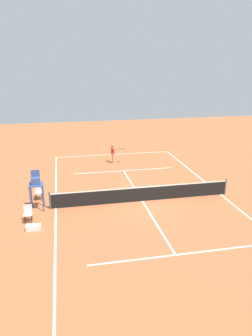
% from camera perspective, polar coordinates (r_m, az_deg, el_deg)
% --- Properties ---
extents(ground_plane, '(60.00, 60.00, 0.00)m').
position_cam_1_polar(ground_plane, '(20.30, 2.92, -5.91)').
color(ground_plane, '#B76038').
extents(court_lines, '(10.82, 22.32, 0.01)m').
position_cam_1_polar(court_lines, '(20.30, 2.92, -5.90)').
color(court_lines, white).
rests_on(court_lines, ground).
extents(tennis_net, '(11.42, 0.10, 1.07)m').
position_cam_1_polar(tennis_net, '(20.11, 2.94, -4.62)').
color(tennis_net, '#4C4C51').
rests_on(tennis_net, ground).
extents(player_serving, '(1.23, 0.74, 1.65)m').
position_cam_1_polar(player_serving, '(27.70, -2.31, 2.87)').
color(player_serving, '#9E704C').
rests_on(player_serving, ground).
extents(tennis_ball, '(0.07, 0.07, 0.07)m').
position_cam_1_polar(tennis_ball, '(26.84, -1.29, 0.28)').
color(tennis_ball, '#CCE033').
rests_on(tennis_ball, ground).
extents(umpire_chair, '(0.80, 0.80, 2.41)m').
position_cam_1_polar(umpire_chair, '(19.30, -15.80, -2.77)').
color(umpire_chair, '#38518C').
rests_on(umpire_chair, ground).
extents(courtside_chair_near, '(0.44, 0.46, 0.95)m').
position_cam_1_polar(courtside_chair_near, '(18.35, -17.11, -7.65)').
color(courtside_chair_near, '#262626').
rests_on(courtside_chair_near, ground).
extents(courtside_chair_mid, '(0.44, 0.46, 0.95)m').
position_cam_1_polar(courtside_chair_mid, '(21.08, -15.35, -4.06)').
color(courtside_chair_mid, '#262626').
rests_on(courtside_chair_mid, ground).
extents(equipment_bag, '(0.76, 0.32, 0.30)m').
position_cam_1_polar(equipment_bag, '(17.58, -16.21, -10.15)').
color(equipment_bag, white).
rests_on(equipment_bag, ground).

